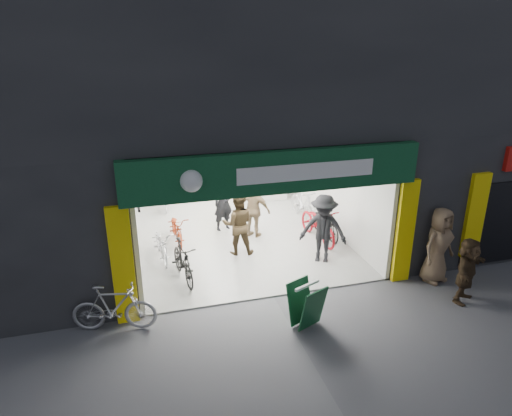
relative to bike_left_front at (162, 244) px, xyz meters
name	(u,v)px	position (x,y,z in m)	size (l,w,h in m)	color
ground	(274,297)	(2.31, -2.70, -0.43)	(60.00, 60.00, 0.00)	#56565B
building	(254,84)	(3.22, 2.28, 3.88)	(17.00, 10.27, 8.00)	#232326
bike_left_front	(162,244)	(0.00, 0.00, 0.00)	(0.57, 1.65, 0.87)	silver
bike_left_midfront	(183,261)	(0.41, -1.32, 0.07)	(0.48, 1.69, 1.01)	black
bike_left_midback	(177,229)	(0.51, 0.95, 0.00)	(0.57, 1.64, 0.86)	maroon
bike_left_back	(167,191)	(0.51, 3.99, 0.17)	(0.57, 2.00, 1.20)	silver
bike_right_front	(325,223)	(4.81, 0.09, 0.05)	(0.45, 1.61, 0.97)	black
bike_right_mid	(318,224)	(4.53, -0.03, 0.09)	(0.69, 1.99, 1.05)	maroon
bike_right_back	(303,204)	(4.71, 1.67, 0.09)	(0.49, 1.75, 1.05)	silver
parked_bike	(114,308)	(-1.19, -3.00, 0.08)	(0.49, 1.72, 1.03)	#AEAEB3
customer_a	(223,203)	(2.00, 1.44, 0.48)	(0.66, 0.44, 1.82)	black
customer_b	(238,224)	(2.05, -0.28, 0.46)	(0.87, 0.68, 1.78)	#3D2E1B
customer_c	(323,229)	(4.09, -1.36, 0.52)	(1.22, 0.70, 1.90)	black
customer_d	(254,210)	(2.77, 0.67, 0.45)	(1.03, 0.43, 1.76)	#80684A
pedestrian_near	(438,245)	(6.37, -3.00, 0.52)	(0.93, 0.61, 1.91)	#80654A
pedestrian_far	(467,270)	(6.42, -3.98, 0.34)	(1.43, 0.45, 1.54)	#3E2D1C
sandwich_board	(306,304)	(2.62, -3.93, 0.09)	(0.81, 0.82, 0.94)	#104122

